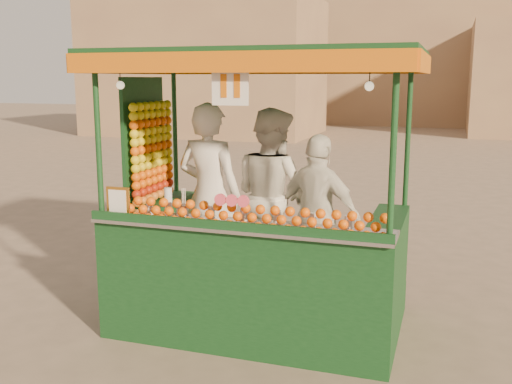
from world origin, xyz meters
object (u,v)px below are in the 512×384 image
(vendor_middle, at_px, (272,196))
(juice_cart, at_px, (250,242))
(vendor_right, at_px, (318,215))
(vendor_left, at_px, (209,195))

(vendor_middle, bearing_deg, juice_cart, 117.58)
(juice_cart, bearing_deg, vendor_right, 30.59)
(juice_cart, xyz_separation_m, vendor_right, (0.61, 0.36, 0.25))
(vendor_middle, height_order, vendor_right, vendor_middle)
(vendor_left, relative_size, vendor_right, 1.18)
(vendor_right, bearing_deg, vendor_middle, 1.05)
(vendor_left, bearing_deg, juice_cart, 158.15)
(vendor_middle, bearing_deg, vendor_left, 57.27)
(vendor_left, height_order, vendor_right, vendor_left)
(juice_cart, relative_size, vendor_middle, 1.62)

